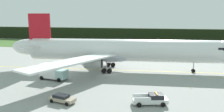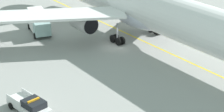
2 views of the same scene
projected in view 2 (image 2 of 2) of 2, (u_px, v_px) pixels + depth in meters
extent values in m
plane|color=gray|center=(117.00, 47.00, 58.42)|extent=(320.00, 320.00, 0.00)
cube|color=yellow|center=(151.00, 45.00, 59.07)|extent=(77.07, 12.51, 0.01)
cylinder|color=silver|center=(153.00, 10.00, 56.88)|extent=(49.05, 13.35, 5.79)
ellipsoid|color=#B5B9CA|center=(142.00, 16.00, 59.32)|extent=(12.49, 7.83, 3.18)
cylinder|color=#A0A0A0|center=(165.00, 4.00, 66.38)|extent=(4.34, 3.15, 2.55)
cylinder|color=black|center=(174.00, 7.00, 64.87)|extent=(0.49, 2.34, 2.35)
cube|color=silver|center=(41.00, 15.00, 56.74)|extent=(13.18, 24.39, 0.35)
cylinder|color=#A0A0A0|center=(84.00, 22.00, 57.64)|extent=(4.34, 3.15, 2.55)
cylinder|color=black|center=(91.00, 26.00, 56.13)|extent=(0.49, 2.34, 2.35)
cylinder|color=gray|center=(155.00, 22.00, 62.89)|extent=(0.28, 0.28, 2.56)
cylinder|color=black|center=(156.00, 31.00, 62.70)|extent=(1.23, 0.48, 1.20)
cylinder|color=black|center=(160.00, 30.00, 63.08)|extent=(1.23, 0.48, 1.20)
cylinder|color=black|center=(150.00, 29.00, 63.73)|extent=(1.23, 0.48, 1.20)
cylinder|color=black|center=(154.00, 28.00, 64.11)|extent=(1.23, 0.48, 1.20)
cylinder|color=gray|center=(117.00, 32.00, 58.82)|extent=(0.28, 0.28, 2.56)
cylinder|color=black|center=(122.00, 41.00, 59.01)|extent=(1.23, 0.48, 1.20)
cylinder|color=black|center=(118.00, 42.00, 58.63)|extent=(1.23, 0.48, 1.20)
cylinder|color=black|center=(116.00, 38.00, 60.04)|extent=(1.23, 0.48, 1.20)
cylinder|color=black|center=(113.00, 39.00, 59.66)|extent=(1.23, 0.48, 1.20)
cube|color=silver|center=(29.00, 106.00, 41.57)|extent=(5.87, 3.59, 0.70)
cube|color=black|center=(34.00, 104.00, 40.64)|extent=(2.67, 2.43, 0.70)
cube|color=silver|center=(29.00, 94.00, 42.81)|extent=(2.56, 0.91, 0.45)
cube|color=silver|center=(14.00, 100.00, 41.58)|extent=(2.56, 0.91, 0.45)
cube|color=orange|center=(33.00, 100.00, 40.47)|extent=(0.62, 1.39, 0.16)
cylinder|color=black|center=(48.00, 112.00, 41.15)|extent=(0.80, 0.46, 0.76)
cylinder|color=black|center=(27.00, 99.00, 43.58)|extent=(0.80, 0.46, 0.76)
cylinder|color=black|center=(11.00, 106.00, 42.26)|extent=(0.80, 0.46, 0.76)
cube|color=#9DC2C1|center=(42.00, 29.00, 61.18)|extent=(2.12, 2.57, 2.00)
cube|color=white|center=(38.00, 19.00, 63.62)|extent=(4.58, 2.80, 3.11)
cylinder|color=#99999E|center=(39.00, 31.00, 63.55)|extent=(0.78, 0.17, 1.04)
cylinder|color=#99999E|center=(37.00, 27.00, 65.03)|extent=(0.78, 0.17, 1.04)
cylinder|color=black|center=(50.00, 34.00, 62.00)|extent=(0.92, 0.34, 0.90)
cylinder|color=black|center=(35.00, 36.00, 61.18)|extent=(0.92, 0.34, 0.90)
cylinder|color=black|center=(43.00, 25.00, 65.96)|extent=(0.92, 0.34, 0.90)
cylinder|color=black|center=(29.00, 27.00, 65.14)|extent=(0.92, 0.34, 0.90)
cylinder|color=yellow|center=(35.00, 13.00, 72.64)|extent=(0.10, 0.10, 0.38)
sphere|color=blue|center=(35.00, 12.00, 72.54)|extent=(0.12, 0.12, 0.12)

